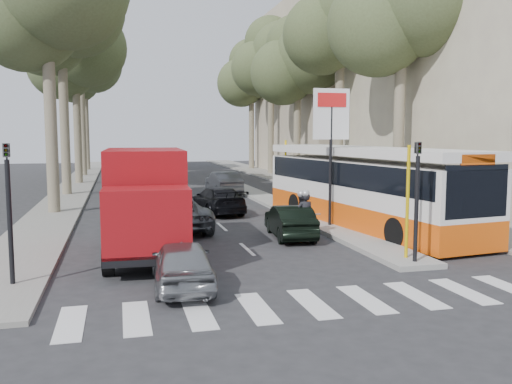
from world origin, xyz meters
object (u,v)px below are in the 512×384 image
at_px(motorcycle, 303,216).
at_px(dark_hatchback, 290,221).
at_px(red_truck, 145,200).
at_px(silver_hatchback, 182,264).
at_px(city_bus, 364,185).

bearing_deg(motorcycle, dark_hatchback, 134.83).
relative_size(red_truck, motorcycle, 2.93).
xyz_separation_m(dark_hatchback, motorcycle, (0.39, -0.36, 0.22)).
distance_m(silver_hatchback, city_bus, 11.04).
height_order(city_bus, motorcycle, city_bus).
bearing_deg(silver_hatchback, motorcycle, -131.64).
bearing_deg(motorcycle, red_truck, -169.19).
bearing_deg(city_bus, red_truck, -167.35).
bearing_deg(red_truck, silver_hatchback, -78.03).
distance_m(dark_hatchback, red_truck, 5.67).
relative_size(silver_hatchback, city_bus, 0.28).
distance_m(city_bus, motorcycle, 3.95).
bearing_deg(red_truck, motorcycle, 14.86).
relative_size(dark_hatchback, city_bus, 0.29).
bearing_deg(silver_hatchback, red_truck, -77.98).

